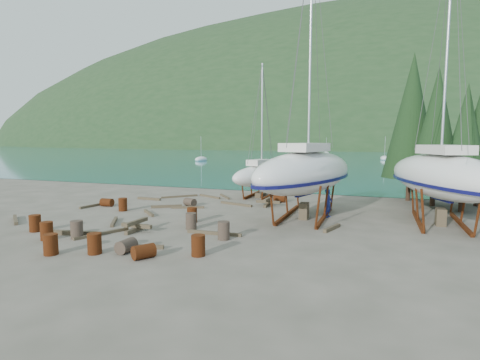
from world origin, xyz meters
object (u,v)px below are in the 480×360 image
(small_sailboat_shore, at_px, (260,175))
(large_sailboat_far, at_px, (442,175))
(worker, at_px, (328,203))
(large_sailboat_near, at_px, (306,172))

(small_sailboat_shore, bearing_deg, large_sailboat_far, -7.15)
(large_sailboat_far, distance_m, worker, 6.52)
(large_sailboat_near, distance_m, large_sailboat_far, 7.59)
(worker, bearing_deg, large_sailboat_near, 125.91)
(large_sailboat_near, xyz_separation_m, large_sailboat_far, (7.54, 0.90, -0.06))
(large_sailboat_near, height_order, large_sailboat_far, large_sailboat_near)
(large_sailboat_far, relative_size, small_sailboat_shore, 1.53)
(large_sailboat_near, relative_size, worker, 10.00)
(large_sailboat_near, bearing_deg, worker, 36.92)
(large_sailboat_far, relative_size, worker, 9.66)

